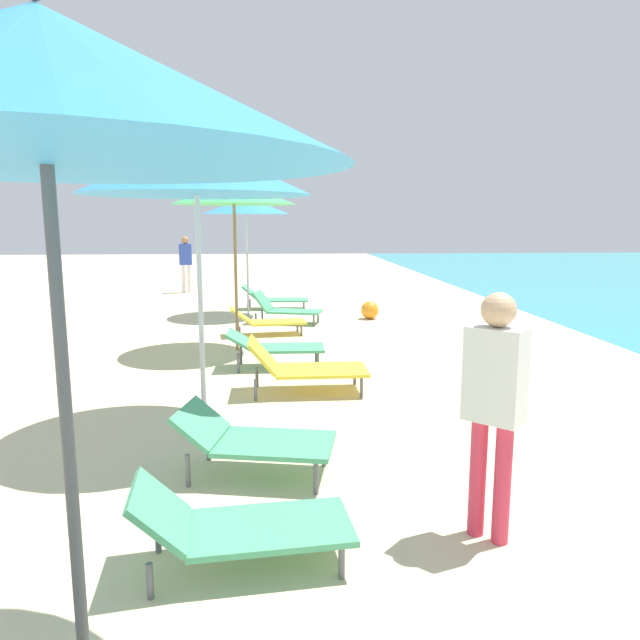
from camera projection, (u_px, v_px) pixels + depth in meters
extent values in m
cylinder|color=#4C4C51|center=(70.00, 468.00, 2.26)|extent=(0.05, 0.05, 2.29)
cone|color=#338CD8|center=(41.00, 85.00, 2.02)|extent=(2.19, 2.19, 0.54)
cube|color=#4CA572|center=(270.00, 527.00, 3.58)|extent=(1.05, 0.67, 0.04)
cube|color=#4CA572|center=(160.00, 511.00, 3.44)|extent=(0.39, 0.60, 0.33)
cylinder|color=#59595E|center=(327.00, 522.00, 3.90)|extent=(0.04, 0.04, 0.21)
cylinder|color=#59595E|center=(342.00, 561.00, 3.44)|extent=(0.04, 0.04, 0.21)
cylinder|color=#59595E|center=(158.00, 537.00, 3.71)|extent=(0.04, 0.04, 0.21)
cylinder|color=#59595E|center=(150.00, 581.00, 3.25)|extent=(0.04, 0.04, 0.21)
cylinder|color=silver|center=(201.00, 316.00, 5.76)|extent=(0.05, 0.05, 2.34)
cone|color=#338CD8|center=(196.00, 168.00, 5.52)|extent=(2.22, 2.22, 0.51)
sphere|color=silver|center=(195.00, 137.00, 5.48)|extent=(0.06, 0.06, 0.06)
cube|color=yellow|center=(321.00, 370.00, 7.19)|extent=(1.13, 0.69, 0.04)
cube|color=yellow|center=(263.00, 355.00, 7.10)|extent=(0.35, 0.69, 0.39)
cylinder|color=#59595E|center=(355.00, 375.00, 7.53)|extent=(0.04, 0.04, 0.26)
cylinder|color=#59595E|center=(362.00, 388.00, 6.96)|extent=(0.04, 0.04, 0.26)
cylinder|color=#59595E|center=(257.00, 377.00, 7.44)|extent=(0.04, 0.04, 0.26)
cylinder|color=#59595E|center=(256.00, 390.00, 6.86)|extent=(0.04, 0.04, 0.26)
cube|color=#4CA572|center=(275.00, 444.00, 4.78)|extent=(1.05, 0.80, 0.04)
cube|color=#4CA572|center=(201.00, 423.00, 4.83)|extent=(0.45, 0.68, 0.29)
cylinder|color=#59595E|center=(324.00, 451.00, 5.02)|extent=(0.04, 0.04, 0.27)
cylinder|color=#59595E|center=(316.00, 478.00, 4.50)|extent=(0.04, 0.04, 0.27)
cylinder|color=#59595E|center=(209.00, 446.00, 5.14)|extent=(0.04, 0.04, 0.27)
cylinder|color=#59595E|center=(188.00, 471.00, 4.63)|extent=(0.04, 0.04, 0.27)
cylinder|color=olive|center=(236.00, 279.00, 9.39)|extent=(0.05, 0.05, 2.36)
cone|color=#3FB266|center=(234.00, 192.00, 9.16)|extent=(1.96, 1.96, 0.37)
sphere|color=olive|center=(233.00, 178.00, 9.12)|extent=(0.06, 0.06, 0.06)
cube|color=yellow|center=(278.00, 322.00, 10.88)|extent=(1.09, 0.68, 0.04)
cube|color=yellow|center=(240.00, 315.00, 10.72)|extent=(0.45, 0.60, 0.30)
cylinder|color=#59595E|center=(297.00, 326.00, 11.20)|extent=(0.04, 0.04, 0.21)
cylinder|color=#59595E|center=(301.00, 330.00, 10.76)|extent=(0.04, 0.04, 0.21)
cylinder|color=#59595E|center=(238.00, 328.00, 10.97)|extent=(0.04, 0.04, 0.21)
cylinder|color=#59595E|center=(240.00, 332.00, 10.54)|extent=(0.04, 0.04, 0.21)
cube|color=#4CA572|center=(289.00, 348.00, 8.39)|extent=(1.02, 0.61, 0.04)
cube|color=#4CA572|center=(240.00, 340.00, 8.33)|extent=(0.40, 0.60, 0.26)
cylinder|color=#59595E|center=(316.00, 354.00, 8.68)|extent=(0.04, 0.04, 0.27)
cylinder|color=#59595E|center=(318.00, 362.00, 8.20)|extent=(0.04, 0.04, 0.27)
cylinder|color=#59595E|center=(241.00, 355.00, 8.62)|extent=(0.04, 0.04, 0.27)
cylinder|color=#59595E|center=(238.00, 363.00, 8.14)|extent=(0.04, 0.04, 0.27)
cylinder|color=silver|center=(247.00, 265.00, 12.96)|extent=(0.05, 0.05, 2.26)
cone|color=#338CD8|center=(246.00, 205.00, 12.74)|extent=(1.89, 1.89, 0.37)
sphere|color=silver|center=(246.00, 195.00, 12.71)|extent=(0.06, 0.06, 0.06)
cube|color=#4CA572|center=(284.00, 300.00, 14.06)|extent=(1.20, 0.68, 0.04)
cube|color=#4CA572|center=(251.00, 292.00, 14.01)|extent=(0.44, 0.64, 0.36)
cylinder|color=#59595E|center=(304.00, 303.00, 14.35)|extent=(0.04, 0.04, 0.20)
cylinder|color=#59595E|center=(304.00, 306.00, 13.84)|extent=(0.04, 0.04, 0.20)
cylinder|color=#59595E|center=(250.00, 303.00, 14.32)|extent=(0.04, 0.04, 0.20)
cylinder|color=#59595E|center=(248.00, 306.00, 13.80)|extent=(0.04, 0.04, 0.20)
cube|color=#4CA572|center=(295.00, 311.00, 12.04)|extent=(1.20, 0.83, 0.04)
cube|color=#4CA572|center=(263.00, 301.00, 12.13)|extent=(0.44, 0.64, 0.40)
cylinder|color=#59595E|center=(318.00, 317.00, 12.22)|extent=(0.04, 0.04, 0.23)
cylinder|color=#59595E|center=(314.00, 321.00, 11.75)|extent=(0.04, 0.04, 0.23)
cylinder|color=#59595E|center=(262.00, 315.00, 12.44)|extent=(0.04, 0.04, 0.23)
cylinder|color=#59595E|center=(256.00, 319.00, 11.97)|extent=(0.04, 0.04, 0.23)
cylinder|color=silver|center=(183.00, 279.00, 17.31)|extent=(0.11, 0.11, 0.83)
cylinder|color=silver|center=(189.00, 279.00, 17.33)|extent=(0.11, 0.11, 0.83)
cube|color=#334CB2|center=(185.00, 254.00, 17.20)|extent=(0.38, 0.25, 0.62)
sphere|color=#9E704C|center=(185.00, 240.00, 17.13)|extent=(0.22, 0.22, 0.22)
cylinder|color=#D8334C|center=(502.00, 484.00, 3.78)|extent=(0.11, 0.11, 0.82)
cylinder|color=#D8334C|center=(478.00, 477.00, 3.88)|extent=(0.11, 0.11, 0.82)
cube|color=silver|center=(495.00, 375.00, 3.71)|extent=(0.41, 0.41, 0.61)
sphere|color=#D8A87F|center=(499.00, 310.00, 3.64)|extent=(0.22, 0.22, 0.22)
sphere|color=orange|center=(370.00, 310.00, 12.62)|extent=(0.39, 0.39, 0.39)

